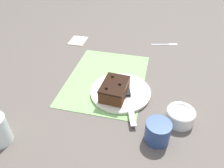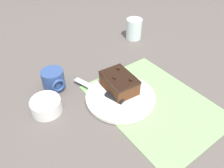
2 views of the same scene
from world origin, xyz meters
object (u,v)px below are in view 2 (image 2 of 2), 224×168
serving_knife (106,94)px  small_bowl (46,105)px  chocolate_cake (119,83)px  drinking_glass (134,29)px  coffee_mug (54,80)px  cake_plate (120,97)px

serving_knife → small_bowl: size_ratio=2.14×
chocolate_cake → serving_knife: 0.06m
serving_knife → small_bowl: small_bowl is taller
serving_knife → drinking_glass: drinking_glass is taller
drinking_glass → coffee_mug: 0.52m
chocolate_cake → drinking_glass: 0.44m
drinking_glass → small_bowl: (0.22, -0.58, -0.02)m
cake_plate → coffee_mug: size_ratio=2.72×
chocolate_cake → drinking_glass: drinking_glass is taller
chocolate_cake → coffee_mug: size_ratio=1.52×
serving_knife → drinking_glass: size_ratio=2.14×
serving_knife → coffee_mug: bearing=110.0°
coffee_mug → cake_plate: bearing=39.4°
serving_knife → coffee_mug: size_ratio=2.38×
drinking_glass → coffee_mug: (0.13, -0.50, -0.01)m
small_bowl → chocolate_cake: bearing=75.0°
cake_plate → serving_knife: bearing=-131.8°
small_bowl → coffee_mug: size_ratio=1.11×
small_bowl → coffee_mug: 0.12m
drinking_glass → coffee_mug: size_ratio=1.11×
cake_plate → serving_knife: 0.05m
small_bowl → coffee_mug: bearing=143.1°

